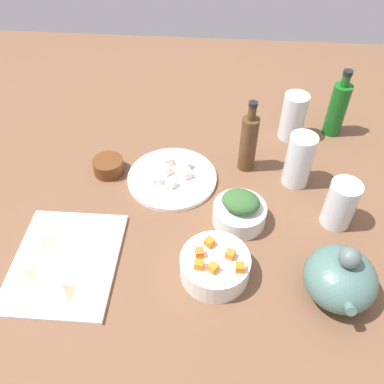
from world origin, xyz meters
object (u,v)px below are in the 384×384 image
bowl_carrots (215,266)px  drinking_glass_1 (341,204)px  teapot (340,278)px  bottle_0 (337,108)px  bottle_1 (248,142)px  drinking_glass_0 (299,160)px  drinking_glass_2 (293,117)px  cutting_board (66,262)px  plate_tofu (172,178)px  bowl_greens (239,214)px  bowl_small_side (109,166)px

bowl_carrots → drinking_glass_1: drinking_glass_1 is taller
teapot → bottle_0: 57.22cm
bottle_1 → drinking_glass_1: (18.30, 21.52, -2.48)cm
drinking_glass_0 → drinking_glass_2: size_ratio=1.06×
cutting_board → plate_tofu: 35.46cm
teapot → bottle_1: size_ratio=0.80×
cutting_board → drinking_glass_0: 62.19cm
bottle_1 → drinking_glass_0: bearing=69.9°
bowl_greens → drinking_glass_0: bearing=135.8°
bottle_0 → bowl_small_side: bearing=-69.9°
bowl_greens → drinking_glass_2: drinking_glass_2 is taller
bowl_greens → drinking_glass_1: bearing=94.4°
bottle_0 → drinking_glass_1: 36.82cm
teapot → drinking_glass_2: 53.72cm
bowl_carrots → bowl_small_side: (-30.56, -30.31, -0.75)cm
teapot → drinking_glass_0: bearing=-171.2°
bowl_greens → bottle_1: bottle_1 is taller
cutting_board → drinking_glass_1: size_ratio=2.27×
bowl_small_side → drinking_glass_2: drinking_glass_2 is taller
bottle_1 → drinking_glass_0: (4.76, 13.00, -1.24)cm
drinking_glass_1 → plate_tofu: bearing=-105.4°
cutting_board → drinking_glass_1: bearing=105.7°
bottle_1 → drinking_glass_2: 20.18cm
drinking_glass_0 → bottle_0: bearing=150.1°
cutting_board → bowl_carrots: bearing=89.9°
plate_tofu → drinking_glass_1: bearing=74.6°
bottle_0 → drinking_glass_1: (36.44, -4.67, -2.39)cm
bottle_1 → drinking_glass_1: bearing=49.6°
plate_tofu → drinking_glass_2: (-21.93, 33.18, 6.47)cm
bowl_greens → drinking_glass_0: drinking_glass_0 is taller
bowl_greens → bowl_small_side: 38.53cm
bottle_1 → teapot: bearing=25.3°
cutting_board → bowl_small_side: (-30.51, 3.06, 1.58)cm
cutting_board → bowl_greens: bearing=112.0°
bowl_greens → drinking_glass_0: (-15.33, 14.90, 4.96)cm
bottle_0 → drinking_glass_2: bearing=-76.4°
bowl_carrots → bottle_0: size_ratio=0.73×
drinking_glass_1 → bowl_carrots: bearing=-58.6°
bottle_1 → drinking_glass_2: bearing=138.4°
plate_tofu → bottle_1: bearing=109.2°
drinking_glass_0 → bowl_carrots: bearing=-33.0°
bowl_carrots → drinking_glass_1: size_ratio=1.21×
drinking_glass_0 → bowl_greens: bearing=-44.2°
drinking_glass_0 → drinking_glass_1: size_ratio=1.20×
bowl_carrots → bowl_greens: bearing=161.6°
bottle_1 → drinking_glass_0: 13.90cm
cutting_board → plate_tofu: (-28.80, 20.68, 0.10)cm
plate_tofu → bowl_carrots: (28.86, 12.69, 2.24)cm
bowl_greens → drinking_glass_2: (-35.13, 15.26, 4.56)cm
bowl_carrots → teapot: 25.64cm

